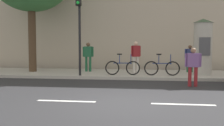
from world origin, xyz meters
name	(u,v)px	position (x,y,z in m)	size (l,w,h in m)	color
ground_plane	(123,103)	(0.00, 0.00, 0.00)	(80.00, 80.00, 0.00)	#2B2B2D
sidewalk_curb	(134,74)	(0.00, 7.00, 0.07)	(36.00, 4.00, 0.15)	#B2ADA3
lane_markings	(123,103)	(0.00, 0.00, 0.00)	(25.80, 0.16, 0.01)	silver
traffic_light	(79,19)	(-2.65, 5.24, 2.98)	(0.24, 0.45, 4.19)	black
poster_column	(203,47)	(3.49, 6.35, 1.59)	(1.00, 1.00, 2.85)	#B2ADA3
pedestrian_tallest	(193,63)	(2.54, 3.44, 0.94)	(0.65, 0.39, 1.57)	maroon
pedestrian_with_backpack	(136,54)	(0.06, 7.31, 1.18)	(0.53, 0.48, 1.73)	silver
pedestrian_in_dark_shirt	(88,54)	(-2.67, 7.36, 1.13)	(0.64, 0.26, 1.67)	#1E5938
pedestrian_with_bag	(190,56)	(3.08, 7.75, 1.04)	(0.61, 0.41, 1.52)	#1E5938
bicycle_leaning	(162,68)	(1.44, 5.83, 0.54)	(1.77, 0.10, 1.09)	black
bicycle_upright	(123,67)	(-0.54, 5.79, 0.54)	(1.77, 0.24, 1.09)	black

